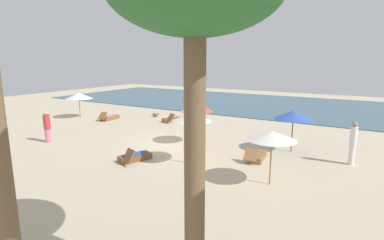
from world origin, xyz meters
name	(u,v)px	position (x,y,z in m)	size (l,w,h in m)	color
ground_plane	(173,144)	(0.00, 0.00, 0.00)	(60.00, 60.00, 0.00)	beige
ocean_water	(266,104)	(0.00, 17.00, 0.03)	(48.00, 16.00, 0.06)	#3D6075
umbrella_0	(197,107)	(1.12, 0.70, 2.05)	(1.77, 1.77, 2.30)	brown
umbrella_1	(293,115)	(5.95, 1.88, 1.89)	(1.91, 1.91, 2.11)	brown
umbrella_2	(272,136)	(6.21, -2.70, 1.87)	(1.80, 1.80, 2.04)	olive
umbrella_3	(79,96)	(-10.58, 2.39, 1.76)	(2.09, 2.09, 2.00)	olive
umbrella_4	(192,117)	(2.54, -2.25, 2.13)	(1.75, 1.75, 2.32)	brown
lounger_0	(109,118)	(-7.98, 3.00, 0.18)	(0.66, 1.72, 0.67)	brown
lounger_1	(134,157)	(0.10, -3.27, 0.18)	(1.11, 1.75, 0.74)	brown
lounger_2	(257,156)	(4.88, -0.26, 0.17)	(0.77, 1.76, 0.66)	olive
lounger_3	(172,119)	(-3.41, 4.88, 0.17)	(1.24, 1.76, 0.71)	brown
person_0	(47,127)	(-6.21, -3.33, 0.89)	(0.41, 0.41, 1.77)	#D17299
person_1	(353,142)	(8.68, 1.28, 1.01)	(0.40, 0.40, 1.94)	white
dog	(155,115)	(-5.73, 5.83, 0.16)	(0.67, 0.42, 0.31)	olive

